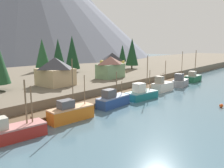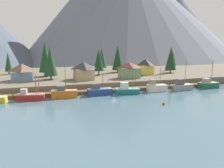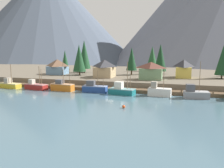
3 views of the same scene
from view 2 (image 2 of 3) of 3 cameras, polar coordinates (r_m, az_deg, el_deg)
ground_plane at (r=90.15m, az=-3.81°, el=0.02°), size 400.00×400.00×1.00m
dock at (r=72.89m, az=-0.43°, el=-1.53°), size 80.00×4.00×1.60m
shoreline_bank at (r=101.44m, az=-5.44°, el=2.10°), size 400.00×56.00×2.50m
mountain_central_peak at (r=210.01m, az=-4.50°, el=16.01°), size 125.64×125.64×74.73m
mountain_east_peak at (r=227.38m, az=4.30°, el=17.41°), size 196.01×196.01×89.44m
mountain_far_ridge at (r=228.77m, az=15.22°, el=13.47°), size 104.71×104.71×60.96m
fishing_boat_red at (r=65.92m, az=-19.40°, el=-2.86°), size 7.40×3.56×7.24m
fishing_boat_orange at (r=66.36m, az=-11.66°, el=-2.20°), size 7.32×3.10×9.36m
fishing_boat_blue at (r=68.38m, az=-3.16°, el=-1.70°), size 7.13×2.53×6.45m
fishing_boat_teal at (r=70.11m, az=3.65°, el=-1.47°), size 7.50×4.18×9.13m
fishing_boat_white at (r=74.88m, az=10.81°, el=-0.77°), size 6.22×3.02×7.47m
fishing_boat_grey at (r=79.23m, az=16.90°, el=-0.47°), size 6.51×3.89×9.51m
fishing_boat_green at (r=85.81m, az=22.47°, el=-0.09°), size 6.64×3.18×9.64m
house_yellow at (r=96.21m, az=8.13°, el=4.28°), size 5.33×6.49×6.23m
house_green at (r=84.74m, az=4.23°, el=3.44°), size 7.52×4.77×5.77m
house_blue at (r=84.57m, az=-21.14°, el=2.80°), size 7.11×6.25×5.78m
house_tan at (r=82.00m, az=-6.95°, el=3.32°), size 6.61×7.27×6.14m
conifer_near_left at (r=115.31m, az=14.66°, el=6.00°), size 3.33×3.33×8.76m
conifer_near_right at (r=92.31m, az=-3.30°, el=5.93°), size 4.08×4.08×10.42m
conifer_mid_left at (r=102.78m, az=14.21°, el=6.11°), size 4.70×4.70×11.12m
conifer_mid_right at (r=92.07m, az=-16.05°, el=6.40°), size 5.01×5.01×13.21m
conifer_back_left at (r=83.74m, az=-14.88°, el=5.43°), size 4.84×4.84×11.39m
conifer_back_right at (r=101.24m, az=1.39°, el=6.47°), size 4.85×4.85×11.65m
conifer_centre at (r=103.66m, az=-24.05°, el=4.98°), size 3.07×3.07×8.99m
conifer_far_left at (r=109.79m, az=-2.51°, el=6.53°), size 4.90×4.90×10.75m
channel_buoy at (r=59.04m, az=12.57°, el=-4.66°), size 0.70×0.70×0.70m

